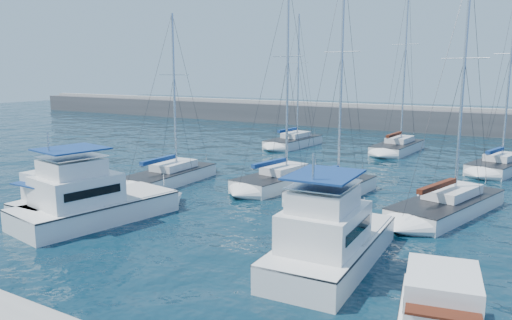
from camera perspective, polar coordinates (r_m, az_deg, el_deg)
The scene contains 12 objects.
ground at distance 24.79m, azimuth -1.66°, elevation -9.60°, with size 220.00×220.00×0.00m, color black.
breakwater at distance 73.07m, azimuth 21.04°, elevation 3.80°, with size 160.00×6.00×4.45m.
motor_yacht_port_outer at distance 31.17m, azimuth -20.97°, elevation -4.31°, with size 2.95×6.29×3.20m.
motor_yacht_port_inner at distance 29.47m, azimuth -18.54°, elevation -4.60°, with size 5.42×9.38×4.69m.
motor_yacht_stbd_inner at distance 21.97m, azimuth 8.39°, elevation -9.23°, with size 3.93×9.06×4.69m.
sailboat_mid_a at distance 38.30m, azimuth -9.76°, elevation -1.82°, with size 3.41×8.20×12.84m.
sailboat_mid_b at distance 36.46m, azimuth 2.79°, elevation -2.24°, with size 4.26×8.18×15.00m.
sailboat_mid_c at distance 33.90m, azimuth 8.77°, elevation -3.31°, with size 3.60×8.19×15.35m.
sailboat_mid_d at distance 31.76m, azimuth 21.07°, elevation -4.86°, with size 5.38×9.80×14.52m.
sailboat_back_a at distance 55.84m, azimuth 4.33°, elevation 2.11°, with size 3.65×8.17×14.72m.
sailboat_back_b at distance 53.93m, azimuth 15.91°, elevation 1.49°, with size 3.66×8.59×17.67m.
sailboat_back_c at distance 46.26m, azimuth 25.98°, elevation -0.58°, with size 4.60×7.60×15.59m.
Camera 1 is at (12.65, -19.59, 8.43)m, focal length 35.00 mm.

